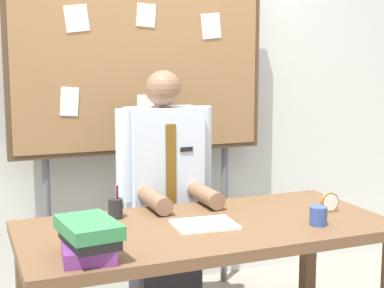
# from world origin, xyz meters

# --- Properties ---
(back_wall) EXTENTS (6.40, 0.08, 2.70)m
(back_wall) POSITION_xyz_m (0.00, 1.20, 1.35)
(back_wall) COLOR silver
(back_wall) RESTS_ON ground_plane
(desk) EXTENTS (1.71, 0.81, 0.75)m
(desk) POSITION_xyz_m (0.00, 0.00, 0.66)
(desk) COLOR brown
(desk) RESTS_ON ground_plane
(person) EXTENTS (0.55, 0.56, 1.44)m
(person) POSITION_xyz_m (0.00, 0.58, 0.67)
(person) COLOR #2D2D33
(person) RESTS_ON ground_plane
(bulletin_board) EXTENTS (1.59, 0.09, 2.06)m
(bulletin_board) POSITION_xyz_m (-0.00, 1.00, 1.47)
(bulletin_board) COLOR #4C3823
(bulletin_board) RESTS_ON ground_plane
(book_stack) EXTENTS (0.23, 0.31, 0.15)m
(book_stack) POSITION_xyz_m (-0.60, -0.25, 0.83)
(book_stack) COLOR #72337F
(book_stack) RESTS_ON desk
(open_notebook) EXTENTS (0.30, 0.24, 0.01)m
(open_notebook) POSITION_xyz_m (-0.02, -0.02, 0.75)
(open_notebook) COLOR white
(open_notebook) RESTS_ON desk
(desk_clock) EXTENTS (0.10, 0.04, 0.10)m
(desk_clock) POSITION_xyz_m (0.65, -0.04, 0.79)
(desk_clock) COLOR olive
(desk_clock) RESTS_ON desk
(coffee_mug) EXTENTS (0.08, 0.08, 0.09)m
(coffee_mug) POSITION_xyz_m (0.47, -0.21, 0.79)
(coffee_mug) COLOR #334C8C
(coffee_mug) RESTS_ON desk
(pen_holder) EXTENTS (0.07, 0.07, 0.16)m
(pen_holder) POSITION_xyz_m (-0.36, 0.26, 0.80)
(pen_holder) COLOR #262626
(pen_holder) RESTS_ON desk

